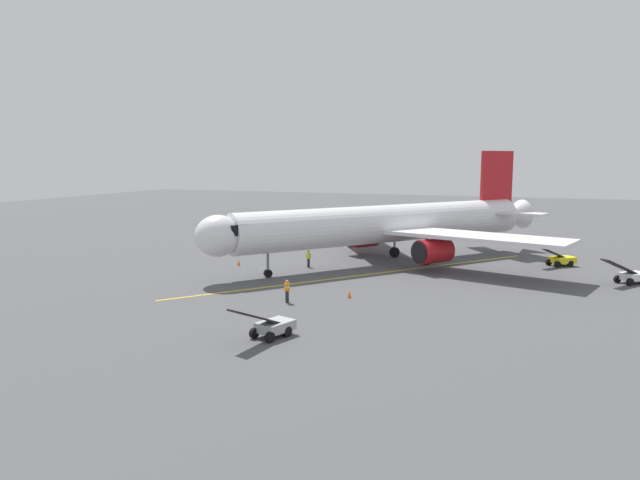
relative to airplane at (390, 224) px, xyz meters
name	(u,v)px	position (x,y,z in m)	size (l,w,h in m)	color
ground_plane	(409,262)	(-1.77, -1.29, -4.00)	(220.00, 220.00, 0.00)	#4C4C4F
apron_lead_in_line	(371,274)	(0.17, 6.22, -4.00)	(0.24, 40.00, 0.01)	yellow
airplane	(390,224)	(0.00, 0.00, 0.00)	(31.82, 34.24, 11.50)	white
ground_crew_marshaller	(287,291)	(3.05, 18.81, -3.12)	(0.45, 0.34, 1.71)	#23232D
ground_crew_wing_walker	(309,258)	(6.88, 5.07, -3.12)	(0.47, 0.40, 1.71)	#23232D
belt_loader_near_nose	(631,275)	(-21.88, 2.14, -3.29)	(4.21, 3.94, 2.32)	white
belt_loader_portside	(560,259)	(-16.38, -4.55, -3.29)	(4.34, 3.77, 2.32)	yellow
belt_loader_starboard_side	(272,326)	(0.43, 26.93, -3.29)	(2.58, 4.72, 2.32)	#9E9EA3
safety_cone_nose_left	(239,263)	(13.86, 6.58, -3.73)	(0.32, 0.32, 0.55)	#F2590F
safety_cone_nose_right	(288,328)	(-0.09, 25.68, -3.73)	(0.32, 0.32, 0.55)	#F2590F
safety_cone_wing_port	(286,281)	(5.78, 12.95, -3.73)	(0.32, 0.32, 0.55)	#F2590F
safety_cone_wing_starboard	(349,294)	(-0.85, 15.78, -3.73)	(0.32, 0.32, 0.55)	#F2590F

